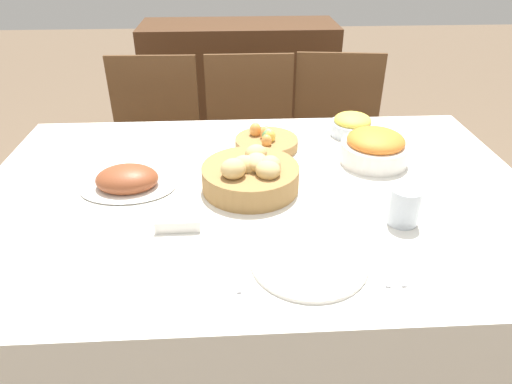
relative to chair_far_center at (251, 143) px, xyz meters
name	(u,v)px	position (x,y,z in m)	size (l,w,h in m)	color
ground_plane	(257,356)	(-0.02, -0.86, -0.47)	(12.00, 12.00, 0.00)	brown
dining_table	(257,283)	(-0.02, -0.86, -0.11)	(1.63, 1.08, 0.72)	silver
chair_far_center	(251,143)	(0.00, 0.00, 0.00)	(0.42, 0.42, 0.87)	brown
chair_far_left	(155,145)	(-0.46, 0.00, 0.00)	(0.43, 0.43, 0.87)	brown
chair_far_right	(337,141)	(0.42, 0.00, 0.00)	(0.47, 0.47, 0.87)	brown
sideboard	(240,94)	(-0.03, 0.83, -0.04)	(1.17, 0.44, 0.87)	#4C2D19
bread_basket	(251,175)	(-0.04, -0.86, 0.30)	(0.28, 0.28, 0.12)	#9E7542
egg_basket	(266,142)	(0.03, -0.59, 0.28)	(0.21, 0.21, 0.08)	#9E7542
ham_platter	(127,181)	(-0.39, -0.84, 0.28)	(0.28, 0.19, 0.08)	silver
pineapple_bowl	(352,125)	(0.35, -0.49, 0.29)	(0.16, 0.16, 0.08)	silver
carrot_bowl	(375,148)	(0.37, -0.71, 0.30)	(0.21, 0.21, 0.11)	silver
dinner_plate	(309,261)	(0.08, -1.20, 0.26)	(0.27, 0.27, 0.01)	silver
fork	(239,264)	(-0.08, -1.20, 0.25)	(0.02, 0.19, 0.00)	#B7B7BC
knife	(377,259)	(0.24, -1.20, 0.25)	(0.02, 0.19, 0.00)	#B7B7BC
spoon	(390,259)	(0.27, -1.20, 0.25)	(0.02, 0.19, 0.00)	#B7B7BC
drinking_cup	(404,206)	(0.35, -1.05, 0.30)	(0.08, 0.08, 0.10)	silver
butter_dish	(179,220)	(-0.23, -1.04, 0.27)	(0.11, 0.07, 0.03)	silver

